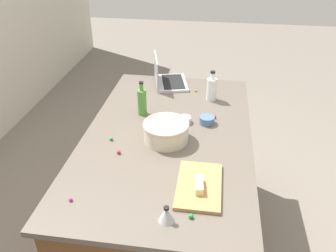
% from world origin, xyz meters
% --- Properties ---
extents(ground_plane, '(12.00, 12.00, 0.00)m').
position_xyz_m(ground_plane, '(0.00, 0.00, 0.00)').
color(ground_plane, slate).
extents(island_counter, '(1.64, 0.96, 0.90)m').
position_xyz_m(island_counter, '(0.00, 0.00, 0.45)').
color(island_counter, brown).
rests_on(island_counter, ground).
extents(laptop, '(0.35, 0.30, 0.22)m').
position_xyz_m(laptop, '(0.68, 0.11, 0.95)').
color(laptop, '#B7B7BC').
rests_on(laptop, island_counter).
extents(mixing_bowl_large, '(0.26, 0.26, 0.11)m').
position_xyz_m(mixing_bowl_large, '(-0.07, -0.00, 0.96)').
color(mixing_bowl_large, beige).
rests_on(mixing_bowl_large, island_counter).
extents(bottle_olive, '(0.06, 0.06, 0.22)m').
position_xyz_m(bottle_olive, '(0.21, 0.20, 0.99)').
color(bottle_olive, '#4C8C38').
rests_on(bottle_olive, island_counter).
extents(bottle_vinegar, '(0.07, 0.07, 0.21)m').
position_xyz_m(bottle_vinegar, '(0.47, -0.23, 0.98)').
color(bottle_vinegar, white).
rests_on(bottle_vinegar, island_counter).
extents(cutting_board, '(0.34, 0.21, 0.02)m').
position_xyz_m(cutting_board, '(-0.44, -0.21, 0.91)').
color(cutting_board, '#AD7F4C').
rests_on(cutting_board, island_counter).
extents(butter_stick_left, '(0.11, 0.05, 0.04)m').
position_xyz_m(butter_stick_left, '(-0.47, -0.21, 0.94)').
color(butter_stick_left, '#F4E58C').
rests_on(butter_stick_left, cutting_board).
extents(ramekin_small, '(0.08, 0.08, 0.04)m').
position_xyz_m(ramekin_small, '(0.14, -0.08, 0.92)').
color(ramekin_small, white).
rests_on(ramekin_small, island_counter).
extents(ramekin_medium, '(0.09, 0.09, 0.05)m').
position_xyz_m(ramekin_medium, '(0.15, -0.22, 0.92)').
color(ramekin_medium, slate).
rests_on(ramekin_medium, island_counter).
extents(kitchen_timer, '(0.07, 0.07, 0.08)m').
position_xyz_m(kitchen_timer, '(-0.67, -0.09, 0.94)').
color(kitchen_timer, '#B2B2B7').
rests_on(kitchen_timer, island_counter).
extents(candy_0, '(0.02, 0.02, 0.02)m').
position_xyz_m(candy_0, '(-0.12, 0.31, 0.91)').
color(candy_0, green).
rests_on(candy_0, island_counter).
extents(candy_1, '(0.02, 0.02, 0.02)m').
position_xyz_m(candy_1, '(0.72, -0.20, 0.91)').
color(candy_1, '#CC3399').
rests_on(candy_1, island_counter).
extents(candy_2, '(0.02, 0.02, 0.02)m').
position_xyz_m(candy_2, '(0.58, -0.12, 0.91)').
color(candy_2, orange).
rests_on(candy_2, island_counter).
extents(candy_3, '(0.02, 0.02, 0.02)m').
position_xyz_m(candy_3, '(-0.24, 0.23, 0.91)').
color(candy_3, red).
rests_on(candy_3, island_counter).
extents(candy_4, '(0.02, 0.02, 0.02)m').
position_xyz_m(candy_4, '(-0.62, 0.35, 0.91)').
color(candy_4, '#CC3399').
rests_on(candy_4, island_counter).
extents(candy_5, '(0.02, 0.02, 0.02)m').
position_xyz_m(candy_5, '(0.22, -0.26, 0.91)').
color(candy_5, red).
rests_on(candy_5, island_counter).
extents(candy_6, '(0.02, 0.02, 0.02)m').
position_xyz_m(candy_6, '(-0.64, -0.19, 0.91)').
color(candy_6, green).
rests_on(candy_6, island_counter).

